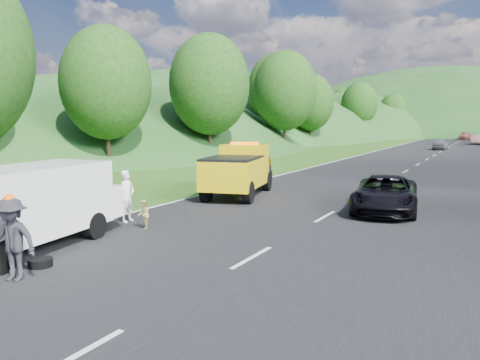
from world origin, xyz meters
The scene contains 14 objects.
ground centered at (0.00, 0.00, 0.00)m, with size 320.00×320.00×0.00m, color #38661E.
road_surface centered at (3.00, 40.00, 0.01)m, with size 14.00×200.00×0.02m, color black.
tree_line_left centered at (-19.00, 60.00, 0.00)m, with size 14.00×140.00×14.00m, color #325B1B, non-canonical shape.
tow_truck centered at (-2.22, 6.87, 1.24)m, with size 3.51×6.26×2.54m.
white_van centered at (-2.79, -4.28, 1.32)m, with size 3.78×6.91×2.33m.
woman centered at (-2.88, -0.18, 0.00)m, with size 0.67×0.49×1.83m, color silver.
child centered at (-1.63, -0.81, 0.00)m, with size 0.48×0.37×0.98m, color tan.
worker centered at (-0.90, -6.11, 0.00)m, with size 1.21×0.69×1.87m, color black.
suitcase centered at (-4.90, 0.07, 0.32)m, with size 0.39×0.22×0.63m, color brown.
spare_tire centered at (-1.22, -5.17, 0.00)m, with size 0.58×0.58×0.20m, color black.
passing_suv centered at (4.76, 6.10, 0.00)m, with size 2.35×5.09×1.42m, color black.
dist_car_a centered at (2.50, 50.68, 0.00)m, with size 1.60×3.97×1.35m, color #525257.
dist_car_b centered at (5.99, 67.98, 0.00)m, with size 1.54×4.42×1.46m, color #835F57.
dist_car_c centered at (3.61, 86.17, 0.00)m, with size 2.10×5.17×1.50m, color #904D48.
Camera 1 is at (8.40, -12.60, 3.57)m, focal length 35.00 mm.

